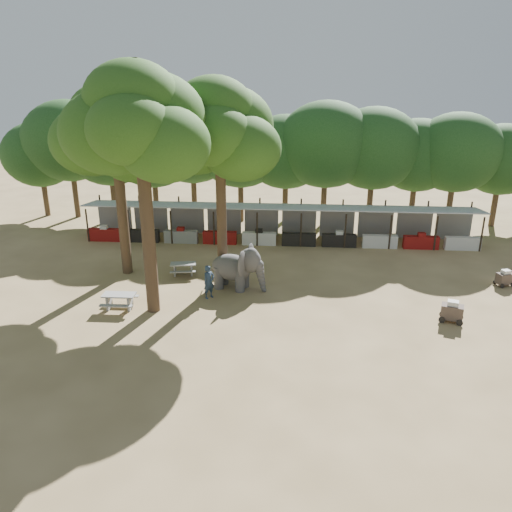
# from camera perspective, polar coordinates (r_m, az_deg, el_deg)

# --- Properties ---
(ground) EXTENTS (100.00, 100.00, 0.00)m
(ground) POSITION_cam_1_polar(r_m,az_deg,el_deg) (23.45, 1.50, -8.85)
(ground) COLOR brown
(ground) RESTS_ON ground
(vendor_stalls) EXTENTS (28.00, 2.99, 2.80)m
(vendor_stalls) POSITION_cam_1_polar(r_m,az_deg,el_deg) (35.84, 2.70, 3.53)
(vendor_stalls) COLOR #A1A3A9
(vendor_stalls) RESTS_ON ground
(yard_tree_left) EXTENTS (7.10, 6.90, 11.02)m
(yard_tree_left) POSITION_cam_1_polar(r_m,az_deg,el_deg) (29.67, -15.95, 13.23)
(yard_tree_left) COLOR #332316
(yard_tree_left) RESTS_ON ground
(yard_tree_center) EXTENTS (7.10, 6.90, 12.04)m
(yard_tree_center) POSITION_cam_1_polar(r_m,az_deg,el_deg) (23.90, -13.33, 14.43)
(yard_tree_center) COLOR #332316
(yard_tree_center) RESTS_ON ground
(yard_tree_back) EXTENTS (7.10, 6.90, 11.36)m
(yard_tree_back) POSITION_cam_1_polar(r_m,az_deg,el_deg) (27.17, -4.43, 14.08)
(yard_tree_back) COLOR #332316
(yard_tree_back) RESTS_ON ground
(backdrop_trees) EXTENTS (46.46, 5.95, 8.33)m
(backdrop_trees) POSITION_cam_1_polar(r_m,az_deg,el_deg) (39.96, 3.06, 11.60)
(backdrop_trees) COLOR #332316
(backdrop_trees) RESTS_ON ground
(elephant) EXTENTS (3.35, 2.46, 2.49)m
(elephant) POSITION_cam_1_polar(r_m,az_deg,el_deg) (27.71, -2.08, -1.33)
(elephant) COLOR #423F3F
(elephant) RESTS_ON ground
(handler) EXTENTS (0.78, 0.78, 1.84)m
(handler) POSITION_cam_1_polar(r_m,az_deg,el_deg) (26.74, -5.41, -2.97)
(handler) COLOR #26384C
(handler) RESTS_ON ground
(picnic_table_near) EXTENTS (1.67, 1.51, 0.82)m
(picnic_table_near) POSITION_cam_1_polar(r_m,az_deg,el_deg) (26.47, -15.35, -4.78)
(picnic_table_near) COLOR gray
(picnic_table_near) RESTS_ON ground
(picnic_table_far) EXTENTS (1.68, 1.56, 0.75)m
(picnic_table_far) POSITION_cam_1_polar(r_m,az_deg,el_deg) (30.13, -8.32, -1.29)
(picnic_table_far) COLOR gray
(picnic_table_far) RESTS_ON ground
(cart_front) EXTENTS (1.29, 1.04, 1.09)m
(cart_front) POSITION_cam_1_polar(r_m,az_deg,el_deg) (26.06, 21.49, -5.91)
(cart_front) COLOR #3D2F28
(cart_front) RESTS_ON ground
(cart_back) EXTENTS (1.13, 0.93, 0.95)m
(cart_back) POSITION_cam_1_polar(r_m,az_deg,el_deg) (31.65, 26.56, -2.26)
(cart_back) COLOR #3D2F28
(cart_back) RESTS_ON ground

